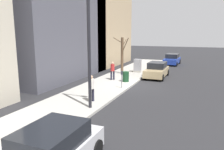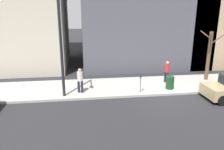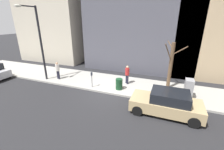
{
  "view_description": "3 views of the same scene",
  "coord_description": "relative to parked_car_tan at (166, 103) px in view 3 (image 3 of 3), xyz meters",
  "views": [
    {
      "loc": [
        -5.18,
        17.2,
        4.31
      ],
      "look_at": [
        1.79,
        0.37,
        0.86
      ],
      "focal_mm": 35.0,
      "sensor_mm": 36.0,
      "label": 1
    },
    {
      "loc": [
        -12.94,
        5.38,
        5.4
      ],
      "look_at": [
        0.31,
        3.55,
        1.49
      ],
      "focal_mm": 35.0,
      "sensor_mm": 36.0,
      "label": 2
    },
    {
      "loc": [
        -9.8,
        -4.12,
        5.51
      ],
      "look_at": [
        1.52,
        0.23,
        1.06
      ],
      "focal_mm": 24.0,
      "sensor_mm": 36.0,
      "label": 3
    }
  ],
  "objects": [
    {
      "name": "pedestrian_midblock",
      "position": [
        2.11,
        9.96,
        0.35
      ],
      "size": [
        0.36,
        0.38,
        1.66
      ],
      "rotation": [
        0.0,
        0.0,
        1.19
      ],
      "color": "#1E1E2D",
      "rests_on": "sidewalk"
    },
    {
      "name": "ground_plane",
      "position": [
        1.1,
        4.37,
        -0.74
      ],
      "size": [
        120.0,
        120.0,
        0.0
      ],
      "primitive_type": "plane",
      "color": "#232326"
    },
    {
      "name": "parked_car_tan",
      "position": [
        0.0,
        0.0,
        0.0
      ],
      "size": [
        1.94,
        4.21,
        1.52
      ],
      "rotation": [
        0.0,
        0.0,
        -0.01
      ],
      "color": "tan",
      "rests_on": "ground"
    },
    {
      "name": "parking_meter",
      "position": [
        1.55,
        5.99,
        0.24
      ],
      "size": [
        0.14,
        0.1,
        1.35
      ],
      "color": "slate",
      "rests_on": "sidewalk"
    },
    {
      "name": "utility_box",
      "position": [
        2.4,
        -1.39,
        0.11
      ],
      "size": [
        0.83,
        0.61,
        1.43
      ],
      "color": "#A8A399",
      "rests_on": "sidewalk"
    },
    {
      "name": "pedestrian_near_meter",
      "position": [
        3.37,
        3.45,
        0.35
      ],
      "size": [
        0.36,
        0.36,
        1.66
      ],
      "rotation": [
        0.0,
        0.0,
        0.68
      ],
      "color": "#1E1E2D",
      "rests_on": "sidewalk"
    },
    {
      "name": "sidewalk",
      "position": [
        3.1,
        4.37,
        -0.66
      ],
      "size": [
        4.0,
        36.0,
        0.15
      ],
      "primitive_type": "cube",
      "color": "#9E9B93",
      "rests_on": "ground"
    },
    {
      "name": "office_block_center",
      "position": [
        12.62,
        3.67,
        7.1
      ],
      "size": [
        12.04,
        12.04,
        15.68
      ],
      "primitive_type": "cube",
      "color": "#4C4C56",
      "rests_on": "ground"
    },
    {
      "name": "trash_bin",
      "position": [
        2.0,
        3.73,
        -0.14
      ],
      "size": [
        0.56,
        0.56,
        0.9
      ],
      "primitive_type": "cylinder",
      "color": "#14381E",
      "rests_on": "sidewalk"
    },
    {
      "name": "streetlamp",
      "position": [
        1.38,
        11.01,
        3.28
      ],
      "size": [
        1.97,
        0.32,
        6.5
      ],
      "color": "black",
      "rests_on": "sidewalk"
    },
    {
      "name": "bare_tree",
      "position": [
        3.69,
        -0.01,
        1.41
      ],
      "size": [
        1.75,
        1.62,
        3.81
      ],
      "color": "brown",
      "rests_on": "sidewalk"
    }
  ]
}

